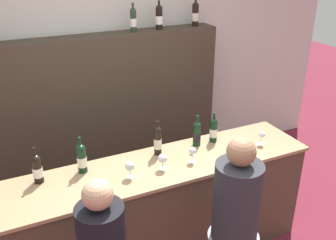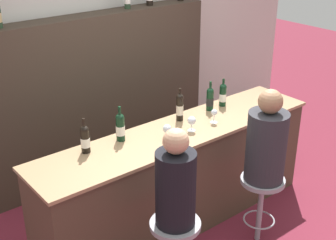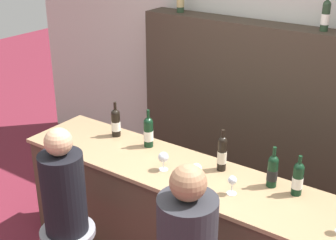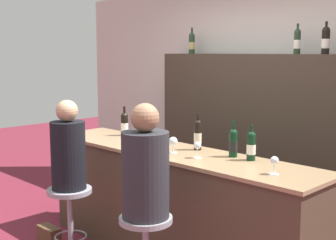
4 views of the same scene
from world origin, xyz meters
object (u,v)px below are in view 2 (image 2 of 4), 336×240
wine_bottle_counter_1 (120,127)px  wine_glass_1 (192,121)px  wine_glass_2 (214,113)px  bar_stool_left (175,237)px  bar_stool_right (262,192)px  wine_bottle_counter_0 (85,139)px  wine_glass_0 (167,129)px  wine_bottle_counter_4 (223,95)px  guest_seated_left (176,184)px  wine_glass_3 (265,96)px  guest_seated_right (266,142)px  wine_bottle_counter_3 (210,99)px  wine_bottle_counter_2 (180,107)px

wine_bottle_counter_1 → wine_glass_1: bearing=-22.0°
wine_glass_2 → bar_stool_left: (-0.96, -0.60, -0.57)m
bar_stool_right → bar_stool_left: bearing=180.0°
wine_bottle_counter_0 → wine_glass_0: 0.70m
wine_glass_2 → bar_stool_left: size_ratio=0.20×
wine_bottle_counter_1 → wine_glass_1: (0.60, -0.24, -0.03)m
wine_bottle_counter_0 → wine_glass_2: wine_bottle_counter_0 is taller
wine_bottle_counter_4 → bar_stool_left: bearing=-147.4°
guest_seated_left → bar_stool_right: guest_seated_left is taller
wine_bottle_counter_1 → wine_glass_1: 0.64m
wine_bottle_counter_1 → wine_glass_3: (1.59, -0.24, -0.04)m
wine_glass_0 → guest_seated_right: bearing=-45.3°
wine_bottle_counter_1 → wine_glass_3: bearing=-8.6°
wine_bottle_counter_1 → wine_glass_3: 1.61m
wine_glass_1 → wine_glass_3: 0.99m
wine_bottle_counter_1 → wine_bottle_counter_3: wine_bottle_counter_1 is taller
wine_bottle_counter_2 → wine_glass_1: wine_bottle_counter_2 is taller
wine_bottle_counter_0 → bar_stool_left: size_ratio=0.46×
wine_bottle_counter_0 → wine_bottle_counter_3: size_ratio=1.02×
wine_bottle_counter_0 → wine_glass_2: 1.24m
guest_seated_left → guest_seated_right: (1.00, -0.00, 0.02)m
wine_bottle_counter_0 → wine_bottle_counter_2: bearing=0.0°
wine_bottle_counter_0 → bar_stool_left: (0.25, -0.84, -0.59)m
bar_stool_left → wine_bottle_counter_0: bearing=106.8°
wine_glass_2 → bar_stool_right: wine_glass_2 is taller
wine_bottle_counter_4 → wine_glass_1: size_ratio=2.07×
wine_bottle_counter_0 → guest_seated_left: guest_seated_left is taller
bar_stool_right → guest_seated_right: size_ratio=0.79×
wine_bottle_counter_0 → wine_bottle_counter_4: bearing=-0.0°
wine_bottle_counter_2 → guest_seated_right: guest_seated_right is taller
wine_bottle_counter_2 → wine_glass_1: bearing=-105.0°
wine_bottle_counter_3 → wine_bottle_counter_4: 0.18m
wine_glass_0 → bar_stool_right: size_ratio=0.22×
wine_bottle_counter_1 → bar_stool_left: bearing=-95.9°
wine_glass_2 → bar_stool_left: bearing=-148.0°
wine_bottle_counter_4 → bar_stool_right: (-0.32, -0.84, -0.59)m
wine_bottle_counter_1 → wine_glass_0: wine_bottle_counter_1 is taller
wine_bottle_counter_2 → wine_glass_3: 0.96m
wine_bottle_counter_4 → bar_stool_right: 1.07m
wine_bottle_counter_3 → wine_glass_2: 0.30m
wine_bottle_counter_0 → wine_bottle_counter_1: bearing=0.0°
wine_glass_1 → wine_bottle_counter_4: bearing=21.0°
bar_stool_left → bar_stool_right: bearing=0.0°
bar_stool_right → wine_bottle_counter_3: bearing=80.6°
wine_bottle_counter_2 → bar_stool_right: (0.25, -0.84, -0.61)m
wine_glass_0 → wine_bottle_counter_4: bearing=14.9°
wine_bottle_counter_1 → wine_glass_0: (0.32, -0.24, -0.03)m
wine_bottle_counter_0 → wine_glass_3: size_ratio=2.32×
wine_glass_0 → wine_glass_1: size_ratio=1.03×
wine_bottle_counter_3 → wine_glass_0: 0.77m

